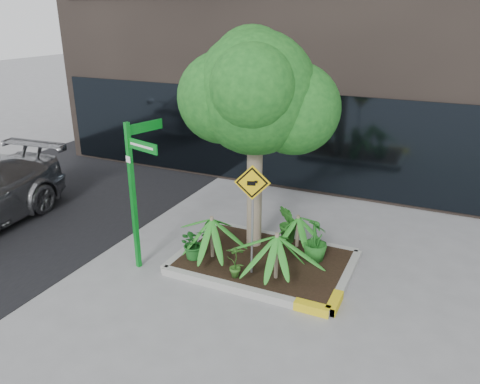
% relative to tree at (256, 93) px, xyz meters
% --- Properties ---
extents(ground, '(80.00, 80.00, 0.00)m').
position_rel_tree_xyz_m(ground, '(0.23, -0.81, -3.24)').
color(ground, gray).
rests_on(ground, ground).
extents(asphalt_road, '(7.00, 80.00, 0.01)m').
position_rel_tree_xyz_m(asphalt_road, '(-6.27, -0.81, -3.23)').
color(asphalt_road, black).
rests_on(asphalt_road, ground).
extents(planter, '(3.35, 2.36, 0.15)m').
position_rel_tree_xyz_m(planter, '(0.47, -0.54, -3.14)').
color(planter, '#9E9E99').
rests_on(planter, ground).
extents(tree, '(2.96, 2.62, 4.43)m').
position_rel_tree_xyz_m(tree, '(0.00, 0.00, 0.00)').
color(tree, gray).
rests_on(tree, ground).
extents(palm_front, '(1.00, 1.00, 1.11)m').
position_rel_tree_xyz_m(palm_front, '(0.89, -1.08, -2.26)').
color(palm_front, gray).
rests_on(palm_front, ground).
extents(palm_left, '(0.96, 0.96, 1.07)m').
position_rel_tree_xyz_m(palm_left, '(-0.52, -0.86, -2.29)').
color(palm_left, gray).
rests_on(palm_left, ground).
extents(palm_back, '(0.78, 0.78, 0.86)m').
position_rel_tree_xyz_m(palm_back, '(0.85, 0.24, -2.44)').
color(palm_back, gray).
rests_on(palm_back, ground).
extents(shrub_a, '(0.80, 0.80, 0.64)m').
position_rel_tree_xyz_m(shrub_a, '(-0.81, -1.05, -2.77)').
color(shrub_a, '#1C6320').
rests_on(shrub_a, planter).
extents(shrub_b, '(0.67, 0.67, 0.84)m').
position_rel_tree_xyz_m(shrub_b, '(1.33, -0.15, -2.67)').
color(shrub_b, '#1E621D').
rests_on(shrub_b, planter).
extents(shrub_c, '(0.44, 0.44, 0.66)m').
position_rel_tree_xyz_m(shrub_c, '(0.23, -1.36, -2.76)').
color(shrub_c, '#2E611E').
rests_on(shrub_c, planter).
extents(shrub_d, '(0.63, 0.63, 0.85)m').
position_rel_tree_xyz_m(shrub_d, '(0.63, 0.32, -2.66)').
color(shrub_d, '#23641D').
rests_on(shrub_d, planter).
extents(street_sign_post, '(0.82, 0.98, 2.85)m').
position_rel_tree_xyz_m(street_sign_post, '(-1.70, -1.54, -1.47)').
color(street_sign_post, '#0C8922').
rests_on(street_sign_post, ground).
extents(cattle_sign, '(0.61, 0.24, 2.06)m').
position_rel_tree_xyz_m(cattle_sign, '(0.40, -1.04, -1.70)').
color(cattle_sign, slate).
rests_on(cattle_sign, ground).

